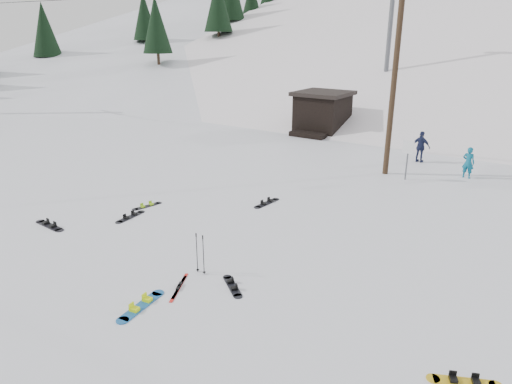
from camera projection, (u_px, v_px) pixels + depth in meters
The scene contains 19 objects.
ground at pixel (132, 285), 12.35m from camera, with size 200.00×200.00×0.00m, color white.
ski_slope at pixel (472, 183), 58.97m from camera, with size 60.00×75.00×45.00m, color white.
ridge_left at pixel (221, 148), 72.57m from camera, with size 34.00×85.00×38.00m, color white.
treeline_left at pixel (193, 83), 61.64m from camera, with size 20.00×64.00×10.00m, color black, non-canonical shape.
utility_pole at pixel (395, 74), 20.58m from camera, with size 2.00×0.26×9.00m.
trail_sign at pixel (408, 153), 20.79m from camera, with size 0.50×0.09×1.85m.
lift_hut at pixel (322, 112), 30.82m from camera, with size 3.40×4.10×2.75m.
lift_tower_near at pixel (391, 13), 35.15m from camera, with size 2.20×0.36×8.00m.
hero_snowboard at pixel (141, 306), 11.39m from camera, with size 0.50×1.64×0.12m.
hero_skis at pixel (179, 287), 12.24m from camera, with size 0.74×1.35×0.08m.
ski_poles at pixel (200, 253), 12.79m from camera, with size 0.33×0.09×1.20m.
board_scatter_a at pixel (50, 225), 16.12m from camera, with size 1.58×0.36×0.11m.
board_scatter_b at pixel (130, 217), 16.89m from camera, with size 0.37×1.41×0.10m.
board_scatter_c at pixel (147, 206), 17.94m from camera, with size 0.46×1.26×0.09m.
board_scatter_d at pixel (232, 286), 12.28m from camera, with size 1.08×0.86×0.09m.
board_scatter_e at pixel (464, 381), 8.92m from camera, with size 1.32×0.77×0.10m.
board_scatter_f at pixel (267, 203), 18.24m from camera, with size 0.38×1.47×0.10m.
skier_teal at pixel (468, 163), 21.25m from camera, with size 0.54×0.35×1.48m, color #0C5C79.
skier_navy at pixel (421, 147), 23.80m from camera, with size 0.96×0.40×1.64m, color #1A2041.
Camera 1 is at (8.92, -6.97, 6.48)m, focal length 32.00 mm.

